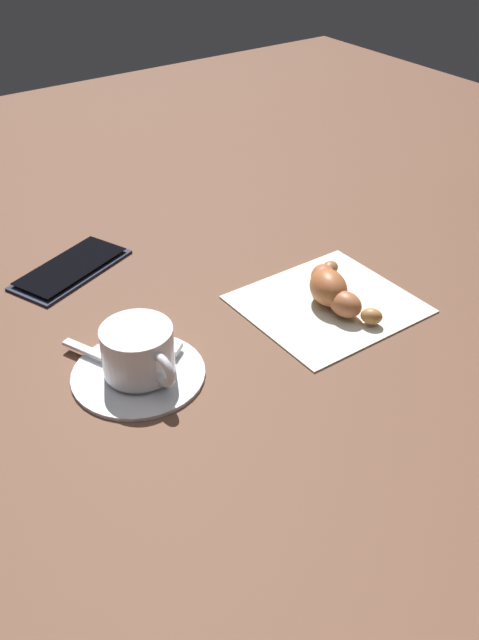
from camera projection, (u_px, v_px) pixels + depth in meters
ground_plane at (237, 325)px, 0.74m from camera, size 1.80×1.80×0.00m
saucer at (138, 372)px, 0.67m from camera, size 0.13×0.13×0.01m
espresso_cup at (139, 351)px, 0.65m from camera, size 0.07×0.09×0.05m
teaspoon at (133, 369)px, 0.66m from camera, size 0.06×0.13×0.01m
sugar_packet at (146, 343)px, 0.70m from camera, size 0.06×0.07×0.01m
napkin at (328, 303)px, 0.77m from camera, size 0.18×0.17×0.00m
croissant at (333, 289)px, 0.76m from camera, size 0.08×0.12×0.04m
cell_phone at (71, 268)px, 0.83m from camera, size 0.16×0.12×0.01m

